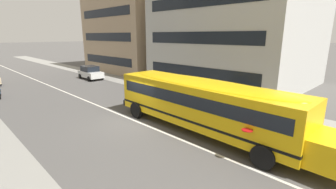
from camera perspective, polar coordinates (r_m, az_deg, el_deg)
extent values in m
plane|color=#54514F|center=(15.41, -7.68, -6.39)|extent=(400.00, 400.00, 0.00)
cube|color=gray|center=(20.63, 9.37, -1.15)|extent=(120.00, 3.00, 0.01)
cube|color=silver|center=(15.41, -7.68, -6.38)|extent=(110.00, 0.16, 0.01)
cube|color=yellow|center=(13.45, 7.82, -2.02)|extent=(11.42, 2.77, 2.28)
cube|color=black|center=(17.73, -7.00, -1.24)|extent=(0.25, 2.59, 0.37)
cube|color=black|center=(13.34, 7.88, -0.33)|extent=(10.74, 2.80, 0.66)
cube|color=black|center=(13.65, 7.73, -4.74)|extent=(11.44, 2.80, 0.12)
ellipsoid|color=yellow|center=(13.18, 7.99, 2.73)|extent=(10.96, 2.56, 0.37)
cylinder|color=red|center=(10.44, 18.49, -8.12)|extent=(0.46, 0.46, 0.03)
cylinder|color=black|center=(12.97, 26.72, -9.42)|extent=(1.04, 0.31, 1.03)
cylinder|color=black|center=(10.75, 21.83, -13.75)|extent=(1.04, 0.31, 1.03)
cylinder|color=black|center=(17.51, -0.73, -1.97)|extent=(1.04, 0.31, 1.03)
cylinder|color=black|center=(15.93, -7.57, -3.73)|extent=(1.04, 0.31, 1.03)
cube|color=silver|center=(31.21, -18.08, 4.70)|extent=(3.97, 1.87, 0.70)
cube|color=black|center=(31.25, -18.28, 5.94)|extent=(2.27, 1.66, 0.64)
cylinder|color=black|center=(30.46, -15.56, 4.00)|extent=(0.61, 0.21, 0.60)
cylinder|color=black|center=(29.76, -18.47, 3.56)|extent=(0.61, 0.21, 0.60)
cylinder|color=black|center=(32.78, -17.62, 4.53)|extent=(0.61, 0.21, 0.60)
cylinder|color=black|center=(32.13, -20.37, 4.13)|extent=(0.61, 0.21, 0.60)
cylinder|color=black|center=(31.36, -35.32, 2.18)|extent=(0.61, 0.21, 0.60)
cylinder|color=black|center=(26.34, -35.36, 0.37)|extent=(0.61, 0.20, 0.60)
cylinder|color=black|center=(24.97, -35.42, -0.26)|extent=(0.61, 0.23, 0.60)
cylinder|color=silver|center=(26.18, -35.44, 0.85)|extent=(0.29, 0.10, 0.67)
cube|color=tan|center=(37.66, -8.77, 17.94)|extent=(14.04, 9.08, 16.00)
cube|color=black|center=(35.23, -14.45, 8.03)|extent=(11.80, 0.04, 1.10)
cube|color=black|center=(35.07, -14.78, 13.23)|extent=(11.80, 0.04, 1.10)
cube|color=black|center=(35.19, -15.12, 18.44)|extent=(11.80, 0.04, 1.10)
cube|color=#B7B7B2|center=(28.38, 16.42, 15.63)|extent=(15.04, 13.96, 12.80)
cube|color=black|center=(22.80, 6.95, 5.30)|extent=(12.63, 0.04, 1.10)
cube|color=black|center=(22.54, 7.19, 13.36)|extent=(12.63, 0.04, 1.10)
cube|color=black|center=(22.73, 7.45, 21.45)|extent=(12.63, 0.04, 1.10)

